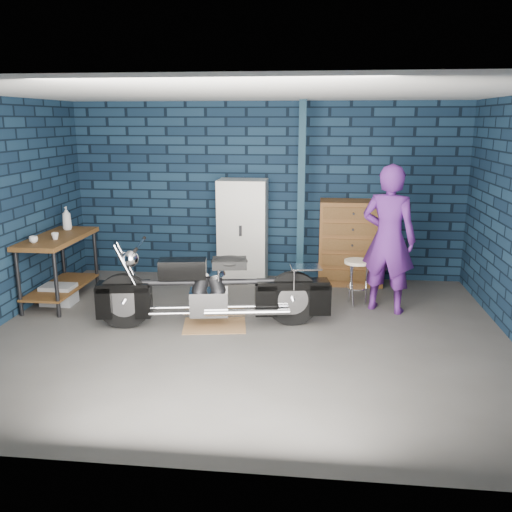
{
  "coord_description": "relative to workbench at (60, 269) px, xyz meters",
  "views": [
    {
      "loc": [
        0.76,
        -5.8,
        2.42
      ],
      "look_at": [
        0.08,
        0.3,
        0.88
      ],
      "focal_mm": 38.0,
      "sensor_mm": 36.0,
      "label": 1
    }
  ],
  "objects": [
    {
      "name": "ground",
      "position": [
        2.68,
        -0.96,
        -0.46
      ],
      "size": [
        6.0,
        6.0,
        0.0
      ],
      "primitive_type": "plane",
      "color": "#4B4946",
      "rests_on": "ground"
    },
    {
      "name": "room_walls",
      "position": [
        2.68,
        -0.41,
        1.45
      ],
      "size": [
        6.02,
        5.01,
        2.71
      ],
      "color": "black",
      "rests_on": "ground"
    },
    {
      "name": "support_post",
      "position": [
        3.23,
        0.99,
        0.9
      ],
      "size": [
        0.1,
        0.1,
        2.7
      ],
      "primitive_type": "cube",
      "color": "#122B3A",
      "rests_on": "ground"
    },
    {
      "name": "workbench",
      "position": [
        0.0,
        0.0,
        0.0
      ],
      "size": [
        0.6,
        1.4,
        0.91
      ],
      "primitive_type": "cube",
      "color": "brown",
      "rests_on": "ground"
    },
    {
      "name": "drip_mat",
      "position": [
        2.26,
        -0.7,
        -0.45
      ],
      "size": [
        0.83,
        0.67,
        0.01
      ],
      "primitive_type": "cube",
      "rotation": [
        0.0,
        0.0,
        0.16
      ],
      "color": "brown",
      "rests_on": "ground"
    },
    {
      "name": "motorcycle",
      "position": [
        2.26,
        -0.7,
        0.07
      ],
      "size": [
        2.45,
        1.01,
        1.05
      ],
      "primitive_type": null,
      "rotation": [
        0.0,
        0.0,
        0.16
      ],
      "color": "black",
      "rests_on": "ground"
    },
    {
      "name": "person",
      "position": [
        4.37,
        0.11,
        0.5
      ],
      "size": [
        0.82,
        0.69,
        1.9
      ],
      "primitive_type": "imported",
      "rotation": [
        0.0,
        0.0,
        2.75
      ],
      "color": "#551F76",
      "rests_on": "ground"
    },
    {
      "name": "storage_bin",
      "position": [
        0.02,
        -0.14,
        -0.32
      ],
      "size": [
        0.43,
        0.3,
        0.27
      ],
      "primitive_type": "cube",
      "color": "gray",
      "rests_on": "ground"
    },
    {
      "name": "locker",
      "position": [
        2.34,
        1.27,
        0.32
      ],
      "size": [
        0.73,
        0.52,
        1.56
      ],
      "primitive_type": "cube",
      "color": "silver",
      "rests_on": "ground"
    },
    {
      "name": "tool_chest",
      "position": [
        3.98,
        1.27,
        0.18
      ],
      "size": [
        0.95,
        0.53,
        1.27
      ],
      "primitive_type": "cube",
      "color": "brown",
      "rests_on": "ground"
    },
    {
      "name": "shop_stool",
      "position": [
        4.01,
        0.26,
        -0.14
      ],
      "size": [
        0.34,
        0.34,
        0.62
      ],
      "primitive_type": null,
      "rotation": [
        0.0,
        0.0,
        -0.01
      ],
      "color": "beige",
      "rests_on": "ground"
    },
    {
      "name": "cup_a",
      "position": [
        -0.1,
        -0.42,
        0.5
      ],
      "size": [
        0.13,
        0.13,
        0.09
      ],
      "primitive_type": "imported",
      "rotation": [
        0.0,
        0.0,
        0.26
      ],
      "color": "beige",
      "rests_on": "workbench"
    },
    {
      "name": "cup_b",
      "position": [
        0.07,
        -0.2,
        0.5
      ],
      "size": [
        0.11,
        0.11,
        0.09
      ],
      "primitive_type": "imported",
      "rotation": [
        0.0,
        0.0,
        -0.27
      ],
      "color": "beige",
      "rests_on": "workbench"
    },
    {
      "name": "bottle",
      "position": [
        -0.06,
        0.44,
        0.62
      ],
      "size": [
        0.14,
        0.14,
        0.33
      ],
      "primitive_type": "imported",
      "rotation": [
        0.0,
        0.0,
        0.12
      ],
      "color": "gray",
      "rests_on": "workbench"
    }
  ]
}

